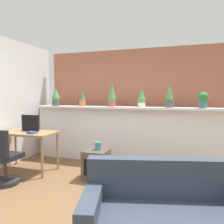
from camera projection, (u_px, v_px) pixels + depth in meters
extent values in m
plane|color=brown|center=(84.00, 208.00, 2.82)|extent=(12.00, 12.00, 0.00)
cube|color=silver|center=(124.00, 136.00, 4.67)|extent=(4.07, 0.16, 1.16)
cube|color=silver|center=(124.00, 108.00, 4.59)|extent=(4.07, 0.36, 0.04)
cube|color=#AD664C|center=(131.00, 103.00, 5.19)|extent=(4.07, 0.10, 2.50)
cylinder|color=#4C4C51|center=(56.00, 103.00, 5.04)|extent=(0.17, 0.17, 0.12)
sphere|color=#4C9347|center=(56.00, 98.00, 5.03)|extent=(0.17, 0.17, 0.17)
cone|color=#4C9347|center=(56.00, 92.00, 5.02)|extent=(0.15, 0.15, 0.20)
cylinder|color=#C66B42|center=(82.00, 103.00, 4.89)|extent=(0.13, 0.13, 0.14)
cone|color=#3D843D|center=(82.00, 95.00, 4.88)|extent=(0.11, 0.11, 0.23)
cylinder|color=#B7474C|center=(112.00, 104.00, 4.69)|extent=(0.15, 0.15, 0.12)
sphere|color=#4C9347|center=(112.00, 98.00, 4.68)|extent=(0.17, 0.17, 0.17)
cone|color=#4C9347|center=(112.00, 90.00, 4.67)|extent=(0.15, 0.15, 0.30)
cylinder|color=silver|center=(142.00, 105.00, 4.50)|extent=(0.15, 0.15, 0.09)
sphere|color=#4C9347|center=(142.00, 100.00, 4.49)|extent=(0.16, 0.16, 0.16)
cone|color=#4C9347|center=(142.00, 94.00, 4.48)|extent=(0.14, 0.14, 0.20)
cylinder|color=#4C4C51|center=(169.00, 104.00, 4.32)|extent=(0.17, 0.17, 0.13)
sphere|color=#4C9347|center=(169.00, 99.00, 4.31)|extent=(0.14, 0.14, 0.14)
cone|color=#4C9347|center=(170.00, 90.00, 4.30)|extent=(0.12, 0.12, 0.28)
cylinder|color=#386B84|center=(203.00, 105.00, 4.10)|extent=(0.14, 0.14, 0.12)
sphere|color=#2D7033|center=(203.00, 97.00, 4.09)|extent=(0.20, 0.20, 0.20)
cylinder|color=#99754C|center=(42.00, 158.00, 3.81)|extent=(0.04, 0.04, 0.71)
cylinder|color=#99754C|center=(16.00, 147.00, 4.59)|extent=(0.04, 0.04, 0.71)
cylinder|color=#99754C|center=(58.00, 151.00, 4.28)|extent=(0.04, 0.04, 0.71)
cube|color=#99754C|center=(27.00, 133.00, 4.17)|extent=(1.10, 0.60, 0.04)
cube|color=black|center=(30.00, 123.00, 4.23)|extent=(0.37, 0.04, 0.31)
cylinder|color=#262628|center=(6.00, 182.00, 3.58)|extent=(0.44, 0.44, 0.07)
cylinder|color=#333333|center=(5.00, 169.00, 3.56)|extent=(0.06, 0.06, 0.34)
cube|color=black|center=(5.00, 157.00, 3.55)|extent=(0.44, 0.44, 0.08)
cube|color=#4C4238|center=(96.00, 164.00, 3.79)|extent=(0.40, 0.40, 0.50)
cube|color=black|center=(92.00, 168.00, 3.61)|extent=(0.28, 0.04, 0.28)
cylinder|color=teal|center=(98.00, 146.00, 3.80)|extent=(0.11, 0.11, 0.13)
cube|color=#2D4C8C|center=(32.00, 133.00, 3.96)|extent=(0.15, 0.13, 0.04)
cube|color=#333D4C|center=(164.00, 178.00, 2.24)|extent=(1.55, 0.54, 0.40)
cube|color=#333D4C|center=(91.00, 201.00, 1.99)|extent=(0.34, 0.78, 0.16)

